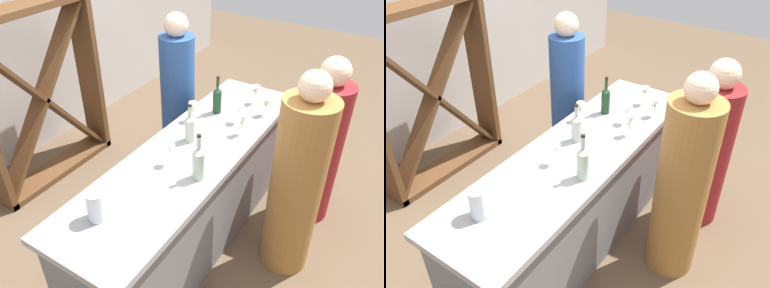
# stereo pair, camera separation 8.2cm
# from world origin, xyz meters

# --- Properties ---
(ground_plane) EXTENTS (12.00, 12.00, 0.00)m
(ground_plane) POSITION_xyz_m (0.00, 0.00, 0.00)
(ground_plane) COLOR brown
(bar_counter) EXTENTS (2.37, 0.67, 0.90)m
(bar_counter) POSITION_xyz_m (0.00, 0.00, 0.46)
(bar_counter) COLOR slate
(bar_counter) RESTS_ON ground
(wine_rack) EXTENTS (1.28, 0.28, 1.66)m
(wine_rack) POSITION_xyz_m (0.04, 1.65, 0.83)
(wine_rack) COLOR brown
(wine_rack) RESTS_ON ground
(wine_bottle_leftmost_clear_pale) EXTENTS (0.08, 0.08, 0.32)m
(wine_bottle_leftmost_clear_pale) POSITION_xyz_m (-0.24, -0.20, 1.03)
(wine_bottle_leftmost_clear_pale) COLOR #B7C6B2
(wine_bottle_leftmost_clear_pale) RESTS_ON bar_counter
(wine_bottle_second_left_clear_pale) EXTENTS (0.08, 0.08, 0.29)m
(wine_bottle_second_left_clear_pale) POSITION_xyz_m (0.10, 0.08, 1.01)
(wine_bottle_second_left_clear_pale) COLOR #B7C6B2
(wine_bottle_second_left_clear_pale) RESTS_ON bar_counter
(wine_bottle_center_olive_green) EXTENTS (0.07, 0.07, 0.31)m
(wine_bottle_center_olive_green) POSITION_xyz_m (0.56, 0.12, 1.02)
(wine_bottle_center_olive_green) COLOR #193D1E
(wine_bottle_center_olive_green) RESTS_ON bar_counter
(wine_glass_near_left) EXTENTS (0.07, 0.07, 0.15)m
(wine_glass_near_left) POSITION_xyz_m (0.74, -0.23, 1.01)
(wine_glass_near_left) COLOR white
(wine_glass_near_left) RESTS_ON bar_counter
(wine_glass_near_center) EXTENTS (0.06, 0.06, 0.17)m
(wine_glass_near_center) POSITION_xyz_m (0.38, -0.20, 1.01)
(wine_glass_near_center) COLOR white
(wine_glass_near_center) RESTS_ON bar_counter
(wine_glass_near_right) EXTENTS (0.07, 0.07, 0.14)m
(wine_glass_near_right) POSITION_xyz_m (0.52, -0.10, 1.00)
(wine_glass_near_right) COLOR white
(wine_glass_near_right) RESTS_ON bar_counter
(wine_glass_far_left) EXTENTS (0.07, 0.07, 0.16)m
(wine_glass_far_left) POSITION_xyz_m (0.88, -0.08, 1.01)
(wine_glass_far_left) COLOR white
(wine_glass_far_left) RESTS_ON bar_counter
(wine_glass_far_center) EXTENTS (0.07, 0.07, 0.15)m
(wine_glass_far_center) POSITION_xyz_m (-0.21, 0.04, 1.01)
(wine_glass_far_center) COLOR white
(wine_glass_far_center) RESTS_ON bar_counter
(wine_glass_far_right) EXTENTS (0.07, 0.07, 0.16)m
(wine_glass_far_right) POSITION_xyz_m (0.35, 0.22, 1.01)
(wine_glass_far_right) COLOR white
(wine_glass_far_right) RESTS_ON bar_counter
(water_pitcher) EXTENTS (0.11, 0.11, 0.19)m
(water_pitcher) POSITION_xyz_m (-0.85, 0.09, 1.00)
(water_pitcher) COLOR silver
(water_pitcher) RESTS_ON bar_counter
(person_left_guest) EXTENTS (0.41, 0.41, 1.46)m
(person_left_guest) POSITION_xyz_m (0.84, -0.69, 0.67)
(person_left_guest) COLOR maroon
(person_left_guest) RESTS_ON ground
(person_center_guest) EXTENTS (0.37, 0.37, 1.59)m
(person_center_guest) POSITION_xyz_m (0.22, -0.71, 0.73)
(person_center_guest) COLOR #9E6B33
(person_center_guest) RESTS_ON ground
(person_right_guest) EXTENTS (0.37, 0.37, 1.60)m
(person_right_guest) POSITION_xyz_m (0.73, 0.62, 0.75)
(person_right_guest) COLOR #284C8C
(person_right_guest) RESTS_ON ground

